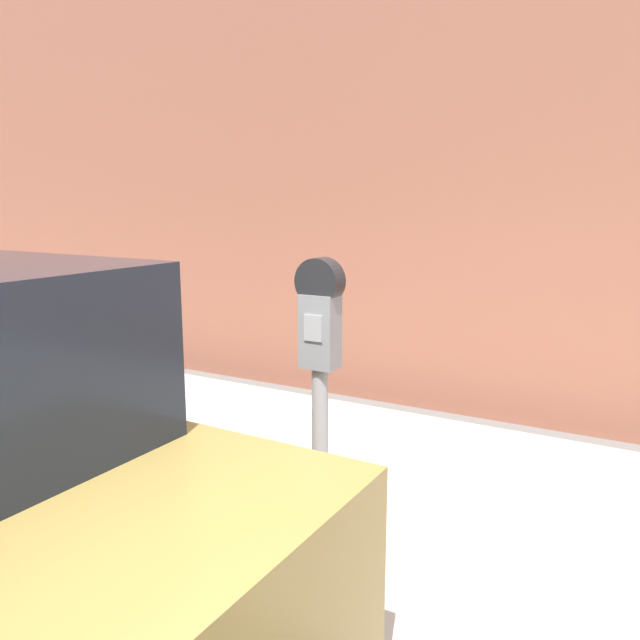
{
  "coord_description": "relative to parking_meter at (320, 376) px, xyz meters",
  "views": [
    {
      "loc": [
        0.77,
        -1.19,
        1.87
      ],
      "look_at": [
        -0.52,
        1.13,
        1.37
      ],
      "focal_mm": 35.0,
      "sensor_mm": 36.0,
      "label": 1
    }
  ],
  "objects": [
    {
      "name": "building_facade",
      "position": [
        0.52,
        3.06,
        1.45
      ],
      "size": [
        24.0,
        0.3,
        5.12
      ],
      "color": "#935642",
      "rests_on": "ground_plane"
    },
    {
      "name": "sidewalk",
      "position": [
        0.52,
        1.07,
        -1.06
      ],
      "size": [
        24.0,
        2.8,
        0.1
      ],
      "color": "#BCB7AD",
      "rests_on": "ground_plane"
    },
    {
      "name": "parking_meter",
      "position": [
        0.0,
        0.0,
        0.0
      ],
      "size": [
        0.2,
        0.12,
        1.53
      ],
      "color": "gray",
      "rests_on": "sidewalk"
    }
  ]
}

